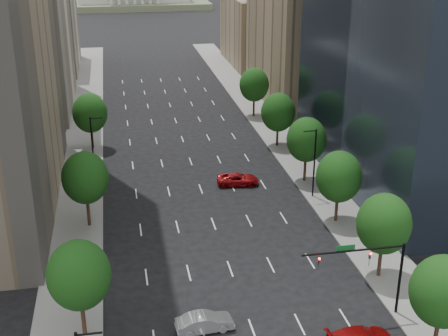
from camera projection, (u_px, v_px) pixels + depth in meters
sidewalk_left at (79, 197)px, 76.47m from camera, size 6.00×200.00×0.15m
sidewalk_right at (315, 180)px, 81.69m from camera, size 6.00×200.00×0.15m
midrise_cream_left at (24, 12)px, 107.56m from camera, size 14.00×30.00×35.00m
filler_left at (45, 30)px, 140.83m from camera, size 14.00×26.00×18.00m
parking_tan_right at (300, 21)px, 114.18m from camera, size 14.00×30.00×30.00m
filler_right at (258, 30)px, 146.89m from camera, size 14.00×26.00×16.00m
tree_right_0 at (443, 292)px, 47.53m from camera, size 5.20×5.20×8.39m
tree_right_1 at (384, 224)px, 57.43m from camera, size 5.20×5.20×8.75m
tree_right_2 at (339, 177)px, 68.42m from camera, size 5.20×5.20×8.61m
tree_right_3 at (306, 140)px, 79.26m from camera, size 5.20×5.20×8.89m
tree_right_4 at (278, 112)px, 92.19m from camera, size 5.20×5.20×8.46m
tree_right_5 at (254, 85)px, 106.67m from camera, size 5.20×5.20×8.75m
tree_left_0 at (79, 275)px, 49.06m from camera, size 5.20×5.20×8.75m
tree_left_1 at (85, 178)px, 67.22m from camera, size 5.20×5.20×8.97m
tree_left_2 at (90, 113)px, 91.04m from camera, size 5.20×5.20×8.68m
streetlight_rn at (314, 161)px, 75.00m from camera, size 1.70×0.20×9.00m
streetlight_ln at (93, 147)px, 79.59m from camera, size 1.70×0.20×9.00m
traffic_signal at (375, 265)px, 51.58m from camera, size 9.12×0.40×7.38m
foothills at (155, 0)px, 590.96m from camera, size 720.00×413.00×263.00m
car_silver at (205, 322)px, 51.37m from camera, size 5.06×2.15×1.62m
car_red_far at (238, 179)px, 80.14m from camera, size 5.77×3.17×1.53m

